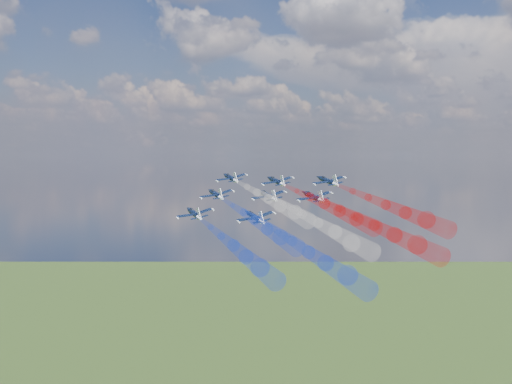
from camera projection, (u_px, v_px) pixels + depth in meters
The scene contains 16 objects.
jet_lead at pixel (231, 178), 187.77m from camera, with size 10.09×12.62×3.36m, color black, non-canonical shape.
trail_lead at pixel (269, 199), 162.45m from camera, with size 4.21×45.48×4.21m, color white, non-canonical shape.
jet_inner_left at pixel (216, 194), 173.62m from camera, with size 10.09×12.62×3.36m, color black, non-canonical shape.
trail_inner_left at pixel (255, 220), 148.29m from camera, with size 4.21×45.48×4.21m, color blue, non-canonical shape.
jet_inner_right at pixel (276, 181), 179.06m from camera, with size 10.09×12.62×3.36m, color black, non-canonical shape.
trail_inner_right at pixel (324, 204), 153.73m from camera, with size 4.21×45.48×4.21m, color red, non-canonical shape.
jet_outer_left at pixel (194, 214), 159.97m from camera, with size 10.09×12.62×3.36m, color black, non-canonical shape.
trail_outer_left at pixel (233, 246), 134.64m from camera, with size 4.21×45.48×4.21m, color blue, non-canonical shape.
jet_center_third at pixel (268, 196), 167.50m from camera, with size 10.09×12.62×3.36m, color black, non-canonical shape.
trail_center_third at pixel (318, 223), 142.18m from camera, with size 4.21×45.48×4.21m, color white, non-canonical shape.
jet_outer_right at pixel (328, 181), 172.91m from camera, with size 10.09×12.62×3.36m, color black, non-canonical shape.
trail_outer_right at pixel (386, 205), 147.59m from camera, with size 4.21×45.48×4.21m, color red, non-canonical shape.
jet_rear_left at pixel (255, 217), 152.46m from camera, with size 10.09×12.62×3.36m, color black, non-canonical shape.
trail_rear_left at pixel (308, 252), 127.14m from camera, with size 4.21×45.48×4.21m, color blue, non-canonical shape.
jet_rear_right at pixel (313, 197), 160.75m from camera, with size 10.09×12.62×3.36m, color black, non-canonical shape.
trail_rear_right at pixel (374, 225), 135.42m from camera, with size 4.21×45.48×4.21m, color red, non-canonical shape.
Camera 1 is at (108.39, -110.84, 171.93)m, focal length 43.14 mm.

